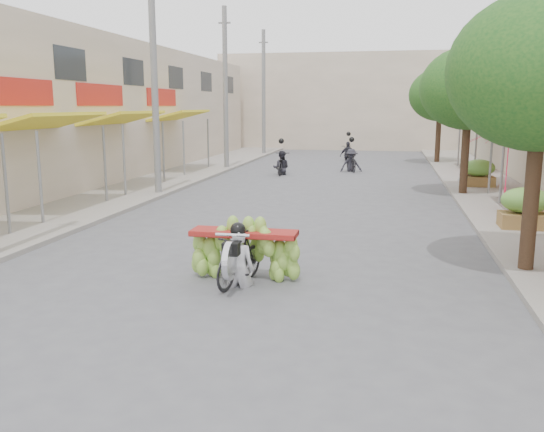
{
  "coord_description": "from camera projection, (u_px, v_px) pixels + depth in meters",
  "views": [
    {
      "loc": [
        2.74,
        -7.42,
        3.19
      ],
      "look_at": [
        0.58,
        3.26,
        1.1
      ],
      "focal_mm": 38.0,
      "sensor_mm": 36.0,
      "label": 1
    }
  ],
  "objects": [
    {
      "name": "pedestrian",
      "position": [
        466.0,
        165.0,
        22.6
      ],
      "size": [
        0.89,
        0.88,
        1.59
      ],
      "rotation": [
        0.0,
        0.0,
        3.91
      ],
      "color": "silver",
      "rests_on": "ground"
    },
    {
      "name": "bg_motorbike_a",
      "position": [
        281.0,
        159.0,
        27.07
      ],
      "size": [
        0.82,
        1.82,
        1.95
      ],
      "color": "black",
      "rests_on": "ground"
    },
    {
      "name": "produce_crate_far",
      "position": [
        479.0,
        171.0,
        22.33
      ],
      "size": [
        1.2,
        0.88,
        1.16
      ],
      "color": "olive",
      "rests_on": "ground"
    },
    {
      "name": "ground",
      "position": [
        188.0,
        331.0,
        8.28
      ],
      "size": [
        120.0,
        120.0,
        0.0
      ],
      "primitive_type": "plane",
      "color": "#57575C",
      "rests_on": "ground"
    },
    {
      "name": "bg_motorbike_c",
      "position": [
        348.0,
        147.0,
        33.96
      ],
      "size": [
        1.1,
        1.61,
        1.95
      ],
      "color": "black",
      "rests_on": "ground"
    },
    {
      "name": "far_building",
      "position": [
        354.0,
        102.0,
        44.2
      ],
      "size": [
        20.0,
        6.0,
        7.0
      ],
      "primitive_type": "cube",
      "color": "beige",
      "rests_on": "ground"
    },
    {
      "name": "street_tree_mid",
      "position": [
        469.0,
        89.0,
        19.99
      ],
      "size": [
        3.4,
        3.4,
        5.25
      ],
      "color": "#3A2719",
      "rests_on": "ground"
    },
    {
      "name": "produce_crate_mid",
      "position": [
        525.0,
        205.0,
        14.63
      ],
      "size": [
        1.2,
        0.88,
        1.16
      ],
      "color": "olive",
      "rests_on": "ground"
    },
    {
      "name": "sidewalk_right",
      "position": [
        504.0,
        192.0,
        21.34
      ],
      "size": [
        4.0,
        60.0,
        0.12
      ],
      "primitive_type": "cube",
      "color": "gray",
      "rests_on": "ground"
    },
    {
      "name": "banana_motorbike",
      "position": [
        241.0,
        247.0,
        10.46
      ],
      "size": [
        2.2,
        1.84,
        1.93
      ],
      "color": "black",
      "rests_on": "ground"
    },
    {
      "name": "sidewalk_left",
      "position": [
        150.0,
        182.0,
        24.07
      ],
      "size": [
        4.0,
        60.0,
        0.12
      ],
      "primitive_type": "cube",
      "color": "gray",
      "rests_on": "ground"
    },
    {
      "name": "bg_motorbike_b",
      "position": [
        351.0,
        154.0,
        28.23
      ],
      "size": [
        1.18,
        1.73,
        1.95
      ],
      "color": "black",
      "rests_on": "ground"
    },
    {
      "name": "street_tree_far",
      "position": [
        440.0,
        95.0,
        31.54
      ],
      "size": [
        3.4,
        3.4,
        5.25
      ],
      "color": "#3A2719",
      "rests_on": "ground"
    },
    {
      "name": "shophouse_row_left",
      "position": [
        23.0,
        111.0,
        23.51
      ],
      "size": [
        9.77,
        40.0,
        6.0
      ],
      "color": "beige",
      "rests_on": "ground"
    },
    {
      "name": "utility_pole_mid",
      "position": [
        154.0,
        82.0,
        20.12
      ],
      "size": [
        0.6,
        0.24,
        8.0
      ],
      "color": "slate",
      "rests_on": "ground"
    },
    {
      "name": "utility_pole_back",
      "position": [
        264.0,
        93.0,
        37.45
      ],
      "size": [
        0.6,
        0.24,
        8.0
      ],
      "color": "slate",
      "rests_on": "ground"
    },
    {
      "name": "utility_pole_far",
      "position": [
        225.0,
        89.0,
        28.79
      ],
      "size": [
        0.6,
        0.24,
        8.0
      ],
      "color": "slate",
      "rests_on": "ground"
    },
    {
      "name": "market_umbrella",
      "position": [
        510.0,
        128.0,
        15.84
      ],
      "size": [
        2.25,
        2.25,
        1.96
      ],
      "rotation": [
        0.0,
        0.0,
        -0.05
      ],
      "color": "red",
      "rests_on": "ground"
    },
    {
      "name": "street_tree_near",
      "position": [
        542.0,
        72.0,
        10.36
      ],
      "size": [
        3.4,
        3.4,
        5.25
      ],
      "color": "#3A2719",
      "rests_on": "ground"
    }
  ]
}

